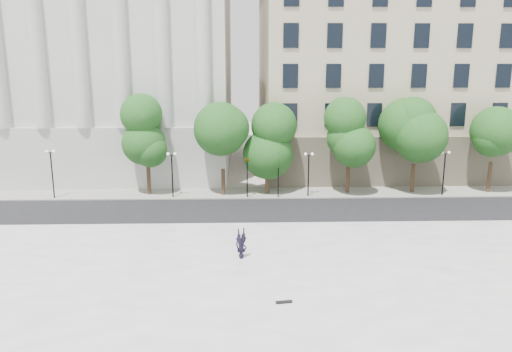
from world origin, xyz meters
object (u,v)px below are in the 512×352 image
object	(u,v)px
person_lying	(241,254)
skateboard	(284,302)
traffic_light_east	(279,158)
traffic_light_west	(247,158)

from	to	relation	value
person_lying	skateboard	size ratio (longest dim) A/B	2.25
traffic_light_east	person_lying	size ratio (longest dim) A/B	2.25
traffic_light_west	skateboard	world-z (taller)	traffic_light_west
person_lying	skateboard	bearing A→B (deg)	-81.86
traffic_light_east	person_lying	world-z (taller)	traffic_light_east
traffic_light_east	person_lying	distance (m)	15.64
traffic_light_west	traffic_light_east	world-z (taller)	traffic_light_west
traffic_light_west	skateboard	xyz separation A→B (m)	(1.56, -20.81, -3.20)
traffic_light_west	traffic_light_east	distance (m)	2.77
traffic_light_east	person_lying	bearing A→B (deg)	-102.40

